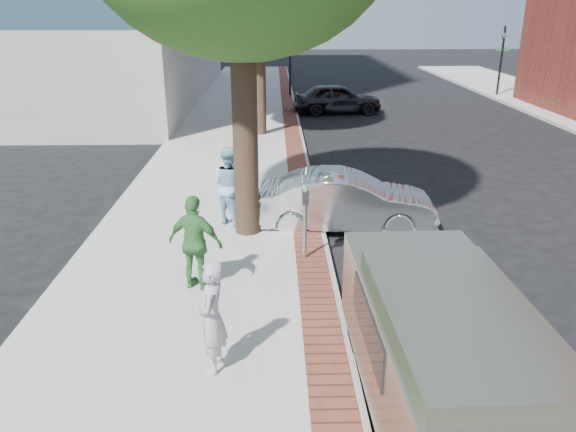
{
  "coord_description": "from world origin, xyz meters",
  "views": [
    {
      "loc": [
        -0.0,
        -9.52,
        4.77
      ],
      "look_at": [
        0.24,
        0.03,
        1.2
      ],
      "focal_mm": 35.0,
      "sensor_mm": 36.0,
      "label": 1
    }
  ],
  "objects_px": {
    "person_officer": "(230,185)",
    "bg_car": "(337,98)",
    "person_gray": "(212,318)",
    "parking_meter": "(305,207)",
    "person_green": "(196,243)",
    "van": "(441,345)",
    "sedan_silver": "(346,201)"
  },
  "relations": [
    {
      "from": "person_gray",
      "to": "person_green",
      "type": "distance_m",
      "value": 2.43
    },
    {
      "from": "person_officer",
      "to": "bg_car",
      "type": "height_order",
      "value": "person_officer"
    },
    {
      "from": "person_gray",
      "to": "sedan_silver",
      "type": "relative_size",
      "value": 0.4
    },
    {
      "from": "sedan_silver",
      "to": "person_green",
      "type": "bearing_deg",
      "value": 140.81
    },
    {
      "from": "person_officer",
      "to": "sedan_silver",
      "type": "xyz_separation_m",
      "value": [
        2.6,
        -0.05,
        -0.38
      ]
    },
    {
      "from": "person_green",
      "to": "bg_car",
      "type": "relative_size",
      "value": 0.41
    },
    {
      "from": "person_officer",
      "to": "person_green",
      "type": "xyz_separation_m",
      "value": [
        -0.36,
        -3.14,
        -0.04
      ]
    },
    {
      "from": "parking_meter",
      "to": "person_officer",
      "type": "height_order",
      "value": "person_officer"
    },
    {
      "from": "person_officer",
      "to": "bg_car",
      "type": "relative_size",
      "value": 0.43
    },
    {
      "from": "sedan_silver",
      "to": "van",
      "type": "height_order",
      "value": "van"
    },
    {
      "from": "person_gray",
      "to": "person_officer",
      "type": "bearing_deg",
      "value": -173.65
    },
    {
      "from": "parking_meter",
      "to": "bg_car",
      "type": "distance_m",
      "value": 16.87
    },
    {
      "from": "person_green",
      "to": "van",
      "type": "relative_size",
      "value": 0.36
    },
    {
      "from": "person_green",
      "to": "sedan_silver",
      "type": "height_order",
      "value": "person_green"
    },
    {
      "from": "parking_meter",
      "to": "sedan_silver",
      "type": "relative_size",
      "value": 0.37
    },
    {
      "from": "parking_meter",
      "to": "van",
      "type": "distance_m",
      "value": 4.51
    },
    {
      "from": "person_officer",
      "to": "van",
      "type": "bearing_deg",
      "value": 157.08
    },
    {
      "from": "person_green",
      "to": "bg_car",
      "type": "height_order",
      "value": "person_green"
    },
    {
      "from": "sedan_silver",
      "to": "bg_car",
      "type": "relative_size",
      "value": 0.96
    },
    {
      "from": "sedan_silver",
      "to": "van",
      "type": "bearing_deg",
      "value": -171.86
    },
    {
      "from": "parking_meter",
      "to": "sedan_silver",
      "type": "height_order",
      "value": "parking_meter"
    },
    {
      "from": "person_gray",
      "to": "van",
      "type": "xyz_separation_m",
      "value": [
        2.82,
        -0.72,
        0.01
      ]
    },
    {
      "from": "person_officer",
      "to": "sedan_silver",
      "type": "relative_size",
      "value": 0.45
    },
    {
      "from": "person_gray",
      "to": "person_green",
      "type": "relative_size",
      "value": 0.94
    },
    {
      "from": "parking_meter",
      "to": "bg_car",
      "type": "relative_size",
      "value": 0.36
    },
    {
      "from": "person_gray",
      "to": "person_officer",
      "type": "xyz_separation_m",
      "value": [
        -0.16,
        5.51,
        0.1
      ]
    },
    {
      "from": "sedan_silver",
      "to": "van",
      "type": "relative_size",
      "value": 0.84
    },
    {
      "from": "bg_car",
      "to": "van",
      "type": "distance_m",
      "value": 20.99
    },
    {
      "from": "person_officer",
      "to": "bg_car",
      "type": "xyz_separation_m",
      "value": [
        3.99,
        14.74,
        -0.33
      ]
    },
    {
      "from": "parking_meter",
      "to": "van",
      "type": "bearing_deg",
      "value": -71.76
    },
    {
      "from": "person_officer",
      "to": "person_green",
      "type": "height_order",
      "value": "person_officer"
    },
    {
      "from": "van",
      "to": "person_officer",
      "type": "bearing_deg",
      "value": 114.46
    }
  ]
}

